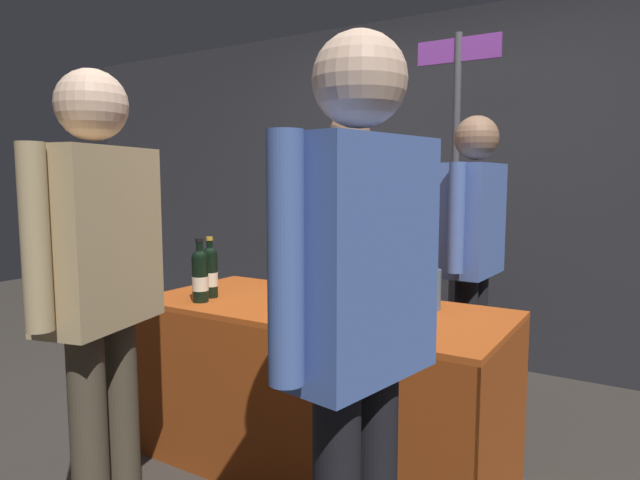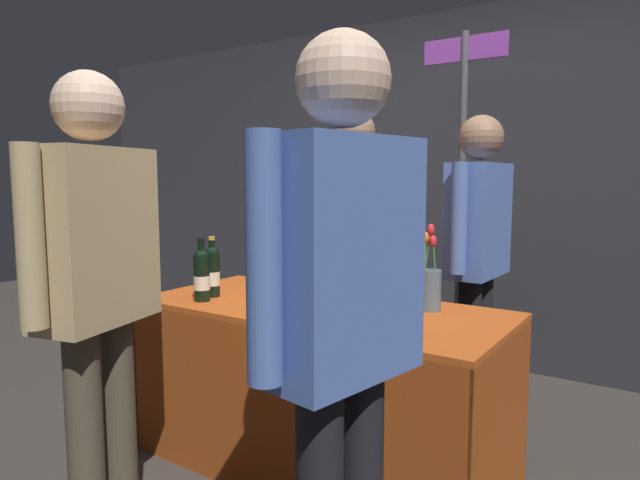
{
  "view_description": "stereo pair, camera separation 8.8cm",
  "coord_description": "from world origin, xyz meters",
  "views": [
    {
      "loc": [
        1.3,
        -2.09,
        1.33
      ],
      "look_at": [
        0.0,
        0.0,
        1.06
      ],
      "focal_mm": 30.9,
      "sensor_mm": 36.0,
      "label": 1
    },
    {
      "loc": [
        1.37,
        -2.05,
        1.33
      ],
      "look_at": [
        0.0,
        0.0,
        1.06
      ],
      "focal_mm": 30.9,
      "sensor_mm": 36.0,
      "label": 2
    }
  ],
  "objects": [
    {
      "name": "taster_foreground_right",
      "position": [
        0.67,
        -0.9,
        1.02
      ],
      "size": [
        0.28,
        0.58,
        1.69
      ],
      "rotation": [
        0.0,
        0.0,
        1.39
      ],
      "color": "black",
      "rests_on": "ground_plane"
    },
    {
      "name": "tasting_table",
      "position": [
        0.0,
        0.0,
        0.53
      ],
      "size": [
        1.68,
        0.77,
        0.76
      ],
      "color": "#B74C19",
      "rests_on": "ground_plane"
    },
    {
      "name": "vendor_assistant",
      "position": [
        0.46,
        0.8,
        1.0
      ],
      "size": [
        0.23,
        0.62,
        1.66
      ],
      "rotation": [
        0.0,
        0.0,
        -1.61
      ],
      "color": "black",
      "rests_on": "ground_plane"
    },
    {
      "name": "taster_foreground_left",
      "position": [
        -0.29,
        -0.94,
        1.02
      ],
      "size": [
        0.31,
        0.58,
        1.69
      ],
      "rotation": [
        0.0,
        0.0,
        1.81
      ],
      "color": "#4C4233",
      "rests_on": "ground_plane"
    },
    {
      "name": "display_bottle_3",
      "position": [
        0.33,
        -0.26,
        0.89
      ],
      "size": [
        0.07,
        0.07,
        0.31
      ],
      "color": "#192333",
      "rests_on": "tasting_table"
    },
    {
      "name": "ground_plane",
      "position": [
        0.0,
        0.0,
        0.0
      ],
      "size": [
        12.0,
        12.0,
        0.0
      ],
      "primitive_type": "plane",
      "color": "#38332D"
    },
    {
      "name": "display_bottle_1",
      "position": [
        0.52,
        -0.23,
        0.9
      ],
      "size": [
        0.08,
        0.08,
        0.31
      ],
      "color": "#38230F",
      "rests_on": "tasting_table"
    },
    {
      "name": "wine_glass_mid",
      "position": [
        0.09,
        0.17,
        0.87
      ],
      "size": [
        0.07,
        0.07,
        0.14
      ],
      "color": "silver",
      "rests_on": "tasting_table"
    },
    {
      "name": "featured_wine_bottle",
      "position": [
        0.12,
        0.03,
        0.89
      ],
      "size": [
        0.07,
        0.07,
        0.29
      ],
      "color": "#192333",
      "rests_on": "tasting_table"
    },
    {
      "name": "display_bottle_0",
      "position": [
        -0.51,
        -0.23,
        0.89
      ],
      "size": [
        0.08,
        0.08,
        0.3
      ],
      "color": "black",
      "rests_on": "tasting_table"
    },
    {
      "name": "flower_vase",
      "position": [
        0.45,
        0.19,
        0.88
      ],
      "size": [
        0.11,
        0.1,
        0.38
      ],
      "color": "slate",
      "rests_on": "tasting_table"
    },
    {
      "name": "vendor_presenter",
      "position": [
        -0.28,
        0.78,
        1.06
      ],
      "size": [
        0.24,
        0.64,
        1.73
      ],
      "rotation": [
        0.0,
        0.0,
        -1.54
      ],
      "color": "black",
      "rests_on": "ground_plane"
    },
    {
      "name": "back_partition",
      "position": [
        0.0,
        1.89,
        1.26
      ],
      "size": [
        7.69,
        0.12,
        2.53
      ],
      "primitive_type": "cube",
      "color": "#2D2D33",
      "rests_on": "ground_plane"
    },
    {
      "name": "wine_glass_near_vendor",
      "position": [
        0.21,
        -0.06,
        0.87
      ],
      "size": [
        0.06,
        0.06,
        0.15
      ],
      "color": "silver",
      "rests_on": "tasting_table"
    },
    {
      "name": "booth_signpost",
      "position": [
        0.22,
        1.2,
        1.31
      ],
      "size": [
        0.51,
        0.04,
        2.2
      ],
      "color": "#47474C",
      "rests_on": "ground_plane"
    },
    {
      "name": "display_bottle_2",
      "position": [
        -0.55,
        -0.13,
        0.89
      ],
      "size": [
        0.07,
        0.07,
        0.3
      ],
      "color": "black",
      "rests_on": "tasting_table"
    }
  ]
}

